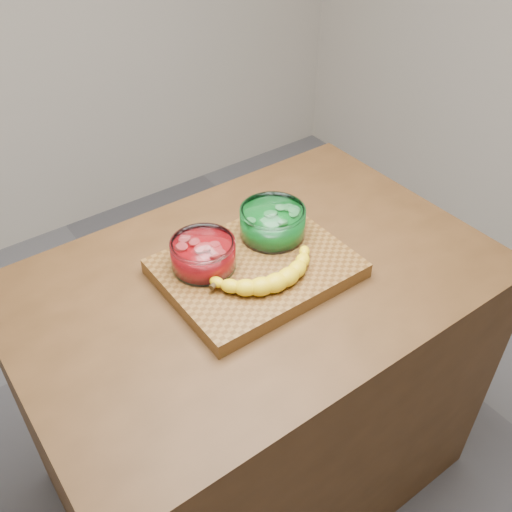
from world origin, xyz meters
TOP-DOWN VIEW (x-y plane):
  - ground at (0.00, 0.00)m, footprint 3.50×3.50m
  - counter at (0.00, 0.00)m, footprint 1.20×0.80m
  - cutting_board at (0.00, 0.00)m, footprint 0.45×0.35m
  - bowl_red at (-0.11, 0.06)m, footprint 0.16×0.16m
  - bowl_green at (0.10, 0.07)m, footprint 0.17×0.17m
  - banana at (-0.01, -0.06)m, footprint 0.30×0.15m

SIDE VIEW (x-z plane):
  - ground at x=0.00m, z-range 0.00..0.00m
  - counter at x=0.00m, z-range 0.00..0.90m
  - cutting_board at x=0.00m, z-range 0.90..0.94m
  - banana at x=-0.01m, z-range 0.94..0.98m
  - bowl_red at x=-0.11m, z-range 0.94..1.01m
  - bowl_green at x=0.10m, z-range 0.94..1.02m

